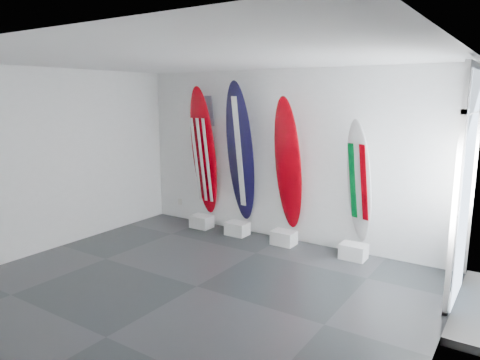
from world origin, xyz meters
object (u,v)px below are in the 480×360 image
Objects in this scene: surfboard_usa at (204,152)px; surfboard_navy at (240,153)px; surfboard_italy at (359,182)px; surfboard_swiss at (288,165)px.

surfboard_navy is at bearing 1.46° from surfboard_usa.
surfboard_swiss is at bearing -160.18° from surfboard_italy.
surfboard_navy is 0.98m from surfboard_swiss.
surfboard_swiss is at bearing 1.46° from surfboard_usa.
surfboard_usa is 1.82m from surfboard_swiss.
surfboard_usa is 1.26× the size of surfboard_italy.
surfboard_navy reaches higher than surfboard_italy.
surfboard_swiss is at bearing 4.42° from surfboard_navy.
surfboard_usa reaches higher than surfboard_italy.
surfboard_navy is 1.30× the size of surfboard_italy.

